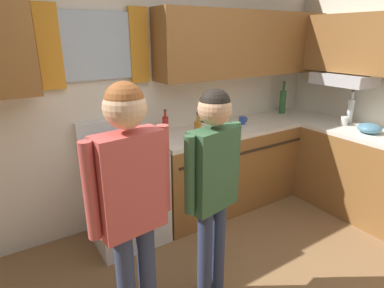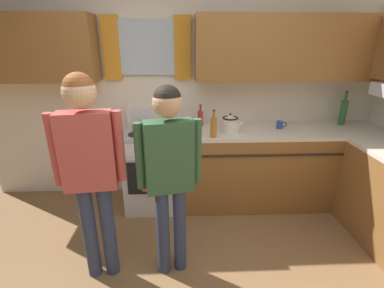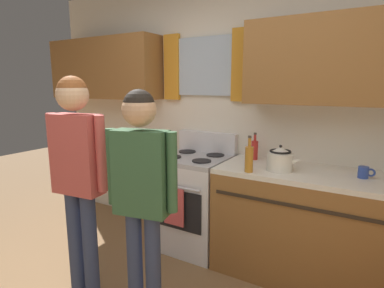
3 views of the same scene
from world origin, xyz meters
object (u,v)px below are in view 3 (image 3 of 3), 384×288
Objects in this scene: stove_oven at (194,200)px; adult_in_plaid at (141,182)px; bottle_oil_amber at (249,158)px; bottle_sauce_red at (255,149)px; stovetop_kettle at (280,159)px; adult_left at (77,163)px; mug_cobalt_blue at (364,172)px.

adult_in_plaid is at bearing -77.94° from stove_oven.
bottle_sauce_red is at bearing 103.82° from bottle_oil_amber.
bottle_oil_amber reaches higher than stove_oven.
bottle_oil_amber is 1.04× the size of stovetop_kettle.
adult_left is (-0.88, -1.23, 0.03)m from bottle_sauce_red.
adult_in_plaid is (-1.19, -1.06, 0.03)m from mug_cobalt_blue.
adult_in_plaid reaches higher than mug_cobalt_blue.
adult_left reaches higher than adult_in_plaid.
bottle_sauce_red is at bearing 170.33° from mug_cobalt_blue.
adult_in_plaid reaches higher than stovetop_kettle.
adult_left is at bearing -140.33° from stovetop_kettle.
stove_oven is at bearing 174.26° from stovetop_kettle.
bottle_oil_amber reaches higher than bottle_sauce_red.
adult_left is at bearing -125.41° from bottle_sauce_red.
adult_left is (-0.98, -0.81, 0.02)m from bottle_oil_amber.
stovetop_kettle is at bearing -169.62° from mug_cobalt_blue.
stovetop_kettle is (0.20, 0.17, -0.01)m from bottle_oil_amber.
adult_in_plaid is at bearing -122.45° from stovetop_kettle.
stove_oven is 4.48× the size of bottle_sauce_red.
adult_left reaches higher than stovetop_kettle.
bottle_oil_amber is at bearing -139.83° from stovetop_kettle.
mug_cobalt_blue is 2.07m from adult_left.
adult_left is 1.06× the size of adult_in_plaid.
stove_oven is 1.18m from adult_in_plaid.
mug_cobalt_blue is at bearing 19.30° from bottle_oil_amber.
bottle_oil_amber is 0.19× the size of adult_in_plaid.
stove_oven is 1.25m from adult_left.
adult_left is (-1.18, -0.98, 0.03)m from stovetop_kettle.
stovetop_kettle is at bearing -40.51° from bottle_sauce_red.
adult_in_plaid is (0.22, -1.04, 0.50)m from stove_oven.
mug_cobalt_blue is at bearing -9.67° from bottle_sauce_red.
stove_oven is 0.68× the size of adult_left.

